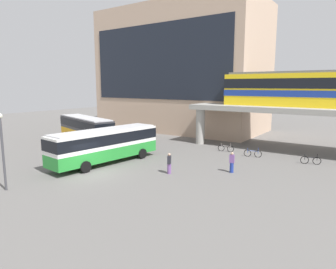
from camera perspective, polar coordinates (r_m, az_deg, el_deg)
name	(u,v)px	position (r m, az deg, el deg)	size (l,w,h in m)	color
ground_plane	(164,152)	(32.88, -0.67, -3.41)	(120.00, 120.00, 0.00)	#605E5B
station_building	(181,70)	(50.47, 2.51, 12.05)	(26.32, 13.30, 19.32)	tan
train	(333,89)	(35.64, 28.75, 7.60)	(22.90, 2.96, 3.84)	yellow
bus_main	(105,142)	(28.59, -11.76, -1.47)	(3.71, 11.25, 3.22)	#268C33
bus_secondary	(86,127)	(40.02, -15.35, 1.43)	(11.31, 5.57, 3.22)	orange
bicycle_silver	(226,148)	(33.88, 10.90, -2.58)	(1.78, 0.32, 1.04)	black
bicycle_blue	(253,153)	(31.99, 15.76, -3.47)	(1.76, 0.44, 1.04)	black
bicycle_black	(311,160)	(31.00, 25.41, -4.43)	(1.73, 0.57, 1.04)	black
pedestrian_waiting_near_stop	(232,163)	(25.80, 11.99, -5.29)	(0.45, 0.35, 1.75)	navy
pedestrian_walking_across	(169,164)	(24.92, 0.23, -5.62)	(0.40, 0.47, 1.74)	#724C8C
lamp_post	(2,145)	(23.43, -28.90, -1.70)	(0.36, 0.36, 5.38)	#3F3F44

